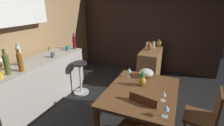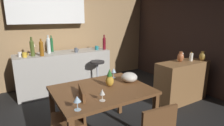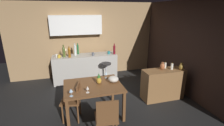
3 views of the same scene
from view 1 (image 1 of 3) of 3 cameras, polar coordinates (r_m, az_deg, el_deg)
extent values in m
plane|color=black|center=(3.14, 1.07, -17.89)|extent=(9.00, 9.00, 0.00)
cube|color=#9E7A51|center=(3.85, -29.53, 8.03)|extent=(5.20, 0.10, 2.60)
cube|color=white|center=(3.52, -33.74, 15.52)|extent=(1.70, 0.32, 0.64)
cube|color=#33231E|center=(5.04, 9.08, 12.65)|extent=(0.10, 4.40, 2.60)
cube|color=brown|center=(2.48, 10.08, -9.53)|extent=(1.26, 0.97, 0.04)
cube|color=brown|center=(3.25, 4.56, -9.14)|extent=(0.06, 0.06, 0.70)
cube|color=brown|center=(3.13, 20.12, -11.67)|extent=(0.06, 0.06, 0.70)
cube|color=#B2ADA3|center=(3.61, -23.05, -5.89)|extent=(2.10, 0.60, 0.90)
cube|color=olive|center=(4.37, 12.92, -0.82)|extent=(1.10, 0.44, 0.82)
cube|color=brown|center=(2.24, 10.33, -15.21)|extent=(0.12, 0.38, 0.39)
cube|color=brown|center=(2.70, 27.73, -16.08)|extent=(0.44, 0.44, 0.04)
cube|color=brown|center=(2.60, 32.55, -12.65)|extent=(0.38, 0.07, 0.45)
cylinder|color=brown|center=(2.96, 23.95, -17.49)|extent=(0.04, 0.04, 0.42)
cylinder|color=#262323|center=(3.61, -11.07, -0.18)|extent=(0.32, 0.32, 0.04)
cylinder|color=silver|center=(3.75, -10.72, -5.23)|extent=(0.04, 0.04, 0.68)
cylinder|color=silver|center=(3.90, -10.39, -9.71)|extent=(0.34, 0.34, 0.03)
cylinder|color=silver|center=(2.86, 5.84, -4.63)|extent=(0.06, 0.06, 0.00)
cylinder|color=silver|center=(2.85, 5.87, -3.81)|extent=(0.01, 0.01, 0.09)
cone|color=silver|center=(2.82, 5.93, -2.36)|extent=(0.08, 0.08, 0.07)
cylinder|color=silver|center=(2.03, 17.60, -17.00)|extent=(0.07, 0.07, 0.00)
cylinder|color=silver|center=(2.00, 17.75, -15.94)|extent=(0.01, 0.01, 0.09)
cone|color=silver|center=(1.96, 17.99, -14.14)|extent=(0.08, 0.08, 0.06)
cylinder|color=silver|center=(2.30, 17.01, -12.14)|extent=(0.07, 0.07, 0.00)
cylinder|color=silver|center=(2.28, 17.11, -11.33)|extent=(0.01, 0.01, 0.07)
cone|color=silver|center=(2.25, 17.29, -9.84)|extent=(0.07, 0.07, 0.07)
ellipsoid|color=gold|center=(2.57, 10.17, -6.08)|extent=(0.11, 0.11, 0.15)
cone|color=#2D6B28|center=(2.52, 10.34, -3.53)|extent=(0.08, 0.08, 0.10)
ellipsoid|color=beige|center=(2.88, 11.66, -3.36)|extent=(0.24, 0.24, 0.14)
cylinder|color=#8C5114|center=(2.99, -28.80, 0.00)|extent=(0.08, 0.08, 0.27)
sphere|color=#8C5114|center=(2.95, -29.24, 2.49)|extent=(0.08, 0.08, 0.08)
cylinder|color=#8C5114|center=(2.93, -29.42, 3.49)|extent=(0.03, 0.03, 0.06)
cylinder|color=maroon|center=(4.02, -12.80, 6.66)|extent=(0.08, 0.08, 0.27)
sphere|color=maroon|center=(4.00, -12.95, 8.50)|extent=(0.08, 0.08, 0.08)
cylinder|color=maroon|center=(3.98, -13.02, 9.36)|extent=(0.03, 0.03, 0.08)
cylinder|color=#475623|center=(2.96, -32.26, -0.69)|extent=(0.08, 0.08, 0.28)
sphere|color=#475623|center=(2.92, -32.77, 1.93)|extent=(0.08, 0.08, 0.08)
cylinder|color=#475623|center=(2.90, -33.02, 3.17)|extent=(0.04, 0.04, 0.08)
cylinder|color=#1E592D|center=(3.44, -29.12, 2.55)|extent=(0.06, 0.06, 0.29)
sphere|color=#1E592D|center=(3.40, -29.54, 4.91)|extent=(0.06, 0.06, 0.06)
cylinder|color=#1E592D|center=(3.39, -29.68, 5.74)|extent=(0.02, 0.02, 0.06)
cylinder|color=silver|center=(3.29, -29.04, 1.88)|extent=(0.08, 0.08, 0.30)
sphere|color=silver|center=(3.25, -29.48, 4.38)|extent=(0.08, 0.08, 0.08)
cylinder|color=silver|center=(3.24, -29.67, 5.45)|extent=(0.04, 0.04, 0.08)
cylinder|color=#515660|center=(3.50, -19.60, 2.61)|extent=(0.07, 0.07, 0.10)
torus|color=#515660|center=(3.54, -19.09, 2.91)|extent=(0.05, 0.01, 0.05)
cylinder|color=gold|center=(2.89, -34.04, -3.53)|extent=(0.09, 0.09, 0.10)
torus|color=gold|center=(2.91, -33.15, -3.05)|extent=(0.05, 0.01, 0.05)
cylinder|color=teal|center=(3.95, -14.99, 4.94)|extent=(0.09, 0.09, 0.09)
torus|color=teal|center=(3.99, -14.52, 5.21)|extent=(0.05, 0.01, 0.05)
cylinder|color=#A58447|center=(3.22, -33.43, -1.94)|extent=(0.08, 0.08, 0.02)
cylinder|color=#A58447|center=(3.20, -33.70, -0.61)|extent=(0.02, 0.02, 0.14)
cylinder|color=white|center=(4.43, 14.06, 6.02)|extent=(0.07, 0.07, 0.16)
ellipsoid|color=yellow|center=(4.41, 14.16, 7.19)|extent=(0.01, 0.01, 0.03)
cylinder|color=white|center=(4.36, 11.91, 5.88)|extent=(0.06, 0.06, 0.15)
ellipsoid|color=yellow|center=(4.34, 12.00, 6.99)|extent=(0.01, 0.01, 0.03)
ellipsoid|color=#B26038|center=(4.20, 12.70, 5.52)|extent=(0.12, 0.12, 0.18)
cylinder|color=#B26038|center=(4.18, 12.81, 6.86)|extent=(0.07, 0.07, 0.02)
ellipsoid|color=#B78C38|center=(4.63, 15.76, 6.51)|extent=(0.12, 0.12, 0.17)
cylinder|color=#B78C38|center=(4.61, 15.87, 7.66)|extent=(0.07, 0.07, 0.02)
camera|label=2|loc=(1.93, 76.49, -3.41)|focal=28.81mm
camera|label=3|loc=(3.29, 85.63, 8.42)|focal=26.12mm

